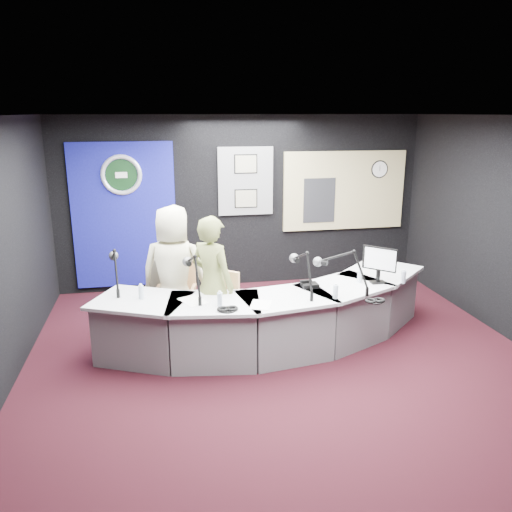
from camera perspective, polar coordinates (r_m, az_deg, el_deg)
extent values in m
plane|color=black|center=(6.13, 3.34, -11.88)|extent=(6.00, 6.00, 0.00)
cube|color=silver|center=(5.43, 3.82, 15.31)|extent=(6.00, 6.00, 0.02)
cube|color=black|center=(8.49, -1.52, 5.98)|extent=(6.00, 0.02, 2.80)
cube|color=black|center=(3.01, 18.39, -13.70)|extent=(6.00, 0.02, 2.80)
cube|color=navy|center=(8.39, -14.41, 4.33)|extent=(1.60, 0.05, 2.30)
torus|color=silver|center=(8.25, -14.74, 8.70)|extent=(0.63, 0.07, 0.63)
cylinder|color=black|center=(8.26, -14.73, 8.71)|extent=(0.48, 0.01, 0.48)
cube|color=slate|center=(8.42, -1.16, 8.31)|extent=(0.90, 0.04, 1.10)
cube|color=gray|center=(8.36, -1.13, 10.18)|extent=(0.34, 0.02, 0.27)
cube|color=gray|center=(8.43, -1.11, 6.39)|extent=(0.34, 0.02, 0.27)
cube|color=tan|center=(8.89, 9.79, 7.18)|extent=(2.12, 0.06, 1.32)
cube|color=beige|center=(8.88, 9.81, 7.17)|extent=(2.00, 0.02, 1.20)
cube|color=black|center=(8.74, 7.04, 6.15)|extent=(0.55, 0.02, 0.75)
cylinder|color=white|center=(9.05, 13.57, 9.36)|extent=(0.28, 0.01, 0.28)
cube|color=#686558|center=(6.92, -9.75, -3.18)|extent=(0.51, 0.21, 0.70)
imported|color=beige|center=(6.62, -9.12, -1.81)|extent=(0.96, 0.76, 1.73)
imported|color=olive|center=(6.21, -4.87, -3.11)|extent=(0.71, 0.72, 1.68)
cube|color=black|center=(6.59, 13.53, -0.28)|extent=(0.32, 0.31, 0.29)
cube|color=black|center=(6.37, 5.98, -3.25)|extent=(0.20, 0.17, 0.05)
torus|color=black|center=(6.01, 13.10, -4.85)|extent=(0.20, 0.20, 0.03)
torus|color=black|center=(5.62, -3.18, -5.89)|extent=(0.22, 0.22, 0.04)
cube|color=white|center=(5.93, -7.01, -4.96)|extent=(0.36, 0.40, 0.00)
cube|color=white|center=(5.77, 0.53, -5.43)|extent=(0.31, 0.36, 0.00)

